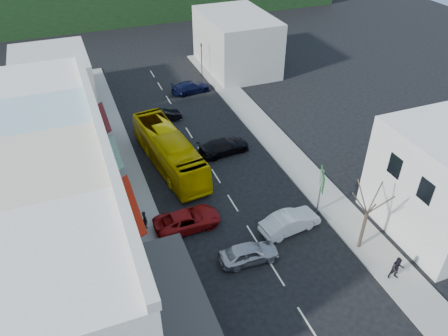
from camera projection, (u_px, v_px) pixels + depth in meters
ground at (253, 235)px, 32.71m from camera, size 120.00×120.00×0.00m
sidewalk_left at (127, 181)px, 38.05m from camera, size 3.00×52.00×0.15m
sidewalk_right at (281, 147)px, 42.45m from camera, size 3.00×52.00×0.15m
shopfront_row at (63, 192)px, 30.51m from camera, size 8.25×30.00×8.00m
distant_block_left at (53, 81)px, 47.93m from camera, size 8.00×10.00×6.00m
distant_block_right at (236, 42)px, 56.66m from camera, size 8.00×12.00×7.00m
bus at (169, 151)px, 39.20m from camera, size 3.92×11.82×3.10m
car_silver at (249, 253)px, 30.28m from camera, size 4.50×2.05×1.40m
car_white at (290, 223)px, 32.81m from camera, size 4.60×2.38×1.40m
car_red at (187, 220)px, 33.05m from camera, size 4.67×2.06×1.40m
car_black_near at (224, 146)px, 41.43m from camera, size 4.69×2.36×1.40m
car_black_far at (163, 115)px, 46.45m from camera, size 4.48×2.01×1.40m
car_navy_far at (191, 87)px, 52.11m from camera, size 4.69×2.36×1.40m
pedestrian_left at (145, 218)px, 32.74m from camera, size 0.57×0.70×1.70m
pedestrian_right at (397, 269)px, 28.73m from camera, size 0.80×0.64×1.70m
direction_sign at (320, 192)px, 33.57m from camera, size 1.64×2.03×4.16m
street_tree at (367, 213)px, 29.77m from camera, size 2.77×2.77×6.57m
traffic_signal at (202, 60)px, 55.00m from camera, size 0.60×0.97×4.46m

